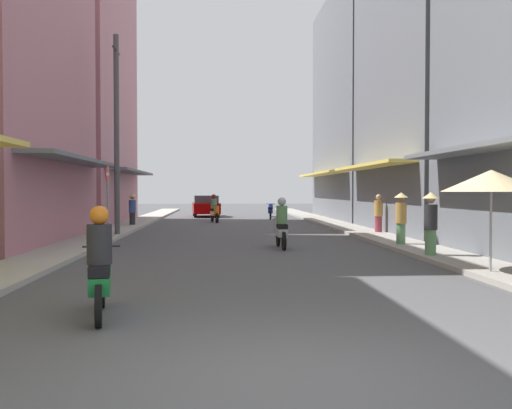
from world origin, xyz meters
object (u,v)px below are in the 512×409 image
Objects in this scene: motorbike_blue at (271,211)px; pedestrian_crossing at (401,217)px; utility_pole at (117,134)px; street_sign_no_entry at (108,193)px; motorbike_orange at (214,210)px; pedestrian_midway at (378,215)px; pedestrian_far at (431,222)px; pedestrian_foreground at (132,208)px; vendor_umbrella at (491,181)px; motorbike_green at (100,268)px; motorbike_silver at (281,226)px; parked_car at (206,206)px.

motorbike_blue is 17.21m from pedestrian_crossing.
utility_pole reaches higher than street_sign_no_entry.
motorbike_orange is 1.09× the size of pedestrian_midway.
pedestrian_midway is (0.94, 7.73, -0.16)m from pedestrian_far.
motorbike_blue is 10.09m from pedestrian_foreground.
pedestrian_midway is 0.74× the size of vendor_umbrella.
utility_pole reaches higher than motorbike_green.
motorbike_blue is 0.82× the size of vendor_umbrella.
motorbike_orange is at bearing 108.75° from pedestrian_far.
pedestrian_foreground is 11.93m from pedestrian_midway.
motorbike_orange reaches higher than motorbike_blue.
motorbike_silver is 6.55m from pedestrian_midway.
street_sign_no_entry is (-9.40, 8.00, -0.27)m from vendor_umbrella.
utility_pole is (-7.10, -12.56, 3.43)m from motorbike_blue.
motorbike_silver is 0.68× the size of street_sign_no_entry.
pedestrian_crossing is at bearing -98.53° from pedestrian_midway.
parked_car is at bearing 88.54° from motorbike_green.
parked_car is 2.44× the size of pedestrian_crossing.
motorbike_blue is at bearing 96.49° from pedestrian_far.
pedestrian_midway is 0.21× the size of utility_pole.
motorbike_silver is 7.99m from utility_pole.
street_sign_no_entry is at bearing -86.87° from pedestrian_foreground.
pedestrian_midway is (3.20, -12.22, 0.32)m from motorbike_blue.
pedestrian_far is at bearing 92.69° from vendor_umbrella.
pedestrian_midway is at bearing 59.38° from motorbike_green.
motorbike_silver is at bearing 122.43° from vendor_umbrella.
motorbike_orange is 12.29m from street_sign_no_entry.
pedestrian_crossing is 0.65× the size of street_sign_no_entry.
pedestrian_foreground is at bearing 97.69° from motorbike_green.
pedestrian_foreground reaches higher than parked_car.
parked_car is 2.58× the size of pedestrian_midway.
pedestrian_foreground is (-6.15, 10.17, 0.22)m from motorbike_silver.
pedestrian_far is at bearing -74.77° from parked_car.
pedestrian_far reaches higher than motorbike_orange.
street_sign_no_entry is at bearing -106.76° from motorbike_orange.
vendor_umbrella reaches higher than pedestrian_far.
motorbike_green is 1.09× the size of pedestrian_foreground.
motorbike_blue is at bearing -40.35° from parked_car.
parked_car is 18.53m from street_sign_no_entry.
motorbike_blue is 0.68× the size of street_sign_no_entry.
motorbike_green is 0.23× the size of utility_pole.
vendor_umbrella is (3.69, -5.80, 1.28)m from motorbike_silver.
motorbike_blue is 5.40m from parked_car.
pedestrian_midway is 4.87m from pedestrian_crossing.
vendor_umbrella is at bearing -76.08° from parked_car.
pedestrian_crossing is at bearing -13.29° from street_sign_no_entry.
utility_pole is at bearing 132.88° from vendor_umbrella.
parked_car is 17.33m from pedestrian_midway.
pedestrian_midway is at bearing 81.47° from pedestrian_crossing.
utility_pole is at bearing -110.92° from motorbike_orange.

